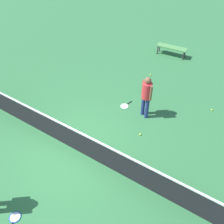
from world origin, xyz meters
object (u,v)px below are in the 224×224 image
Objects in this scene: tennis_racket_far_player at (15,218)px; courtside_bench at (172,48)px; tennis_ball_by_net at (140,134)px; tennis_ball_midcourt at (150,75)px; tennis_ball_near_player at (212,110)px; player_near_side at (146,94)px; tennis_racket_near_player at (125,106)px.

tennis_racket_far_player is 10.14m from courtside_bench.
tennis_ball_by_net is 1.00× the size of tennis_ball_midcourt.
tennis_ball_near_player is 1.00× the size of tennis_ball_by_net.
tennis_racket_far_player is 7.91m from tennis_ball_midcourt.
player_near_side is 25.76× the size of tennis_ball_near_player.
tennis_ball_near_player is at bearing -141.08° from player_near_side.
player_near_side is at bearing 38.92° from tennis_ball_near_player.
tennis_ball_near_player reaches higher than tennis_racket_far_player.
tennis_ball_midcourt is (1.36, -3.54, 0.00)m from tennis_ball_by_net.
player_near_side reaches higher than courtside_bench.
tennis_ball_near_player and tennis_ball_by_net have the same top height.
courtside_bench is (-0.03, -2.22, 0.38)m from tennis_ball_midcourt.
tennis_ball_by_net and tennis_ball_midcourt have the same top height.
courtside_bench is (0.09, -4.71, 0.40)m from tennis_racket_near_player.
courtside_bench is at bearing -45.94° from tennis_ball_near_player.
tennis_ball_near_player is 4.37m from courtside_bench.
tennis_racket_far_player is at bearing 79.65° from player_near_side.
tennis_ball_near_player is at bearing -151.66° from tennis_racket_near_player.
player_near_side reaches higher than tennis_ball_midcourt.
tennis_ball_midcourt is at bearing 89.14° from courtside_bench.
tennis_ball_by_net is at bearing 139.83° from tennis_racket_near_player.
tennis_ball_midcourt is at bearing -16.51° from tennis_ball_near_player.
tennis_racket_near_player is 1.62m from tennis_ball_by_net.
tennis_ball_near_player is 3.19m from tennis_ball_midcourt.
tennis_ball_by_net is at bearing -106.94° from tennis_racket_far_player.
player_near_side is at bearing -69.83° from tennis_ball_by_net.
tennis_ball_by_net is (-1.24, 1.04, 0.02)m from tennis_racket_near_player.
player_near_side reaches higher than tennis_ball_near_player.
tennis_racket_near_player and tennis_racket_far_player have the same top height.
player_near_side is at bearing 111.45° from tennis_ball_midcourt.
player_near_side reaches higher than tennis_ball_by_net.
tennis_ball_by_net is 5.92m from courtside_bench.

